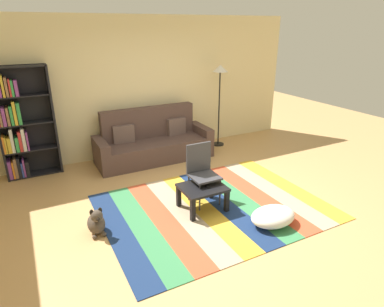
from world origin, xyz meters
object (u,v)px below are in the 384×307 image
standing_lamp (220,79)px  couch (153,143)px  bookshelf (20,127)px  tv_remote (208,186)px  pouf (273,216)px  dog (96,222)px  folding_chair (202,169)px  coffee_table (202,191)px

standing_lamp → couch: bearing=-176.4°
bookshelf → standing_lamp: size_ratio=1.09×
tv_remote → pouf: bearing=-34.3°
couch → standing_lamp: bearing=3.6°
pouf → standing_lamp: (1.04, 3.05, 1.33)m
dog → folding_chair: bearing=4.3°
pouf → dog: size_ratio=1.61×
couch → dog: couch is taller
dog → pouf: bearing=-22.8°
couch → pouf: 3.01m
bookshelf → tv_remote: bearing=-47.7°
folding_chair → tv_remote: bearing=-51.8°
pouf → tv_remote: size_ratio=4.27×
couch → standing_lamp: 1.94m
pouf → coffee_table: bearing=128.7°
tv_remote → coffee_table: bearing=176.1°
dog → tv_remote: size_ratio=2.65×
dog → standing_lamp: bearing=34.3°
standing_lamp → tv_remote: 2.99m
bookshelf → coffee_table: size_ratio=3.05×
couch → folding_chair: couch is taller
pouf → folding_chair: (-0.53, 1.01, 0.41)m
coffee_table → tv_remote: bearing=-23.0°
dog → couch: bearing=52.4°
bookshelf → tv_remote: size_ratio=12.72×
standing_lamp → folding_chair: (-1.57, -2.04, -0.92)m
bookshelf → pouf: bookshelf is taller
bookshelf → standing_lamp: (3.85, -0.19, 0.55)m
couch → dog: size_ratio=5.69×
coffee_table → folding_chair: (0.11, 0.22, 0.24)m
coffee_table → tv_remote: tv_remote is taller
dog → bookshelf: bearing=106.4°
bookshelf → pouf: (2.82, -3.24, -0.77)m
standing_lamp → folding_chair: size_ratio=1.94×
couch → bookshelf: (-2.27, 0.28, 0.56)m
dog → folding_chair: size_ratio=0.44×
bookshelf → coffee_table: bookshelf is taller
coffee_table → dog: (-1.49, 0.10, -0.14)m
couch → bookshelf: bookshelf is taller
couch → coffee_table: (-0.09, -2.16, -0.04)m
standing_lamp → tv_remote: bearing=-125.0°
coffee_table → standing_lamp: standing_lamp is taller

